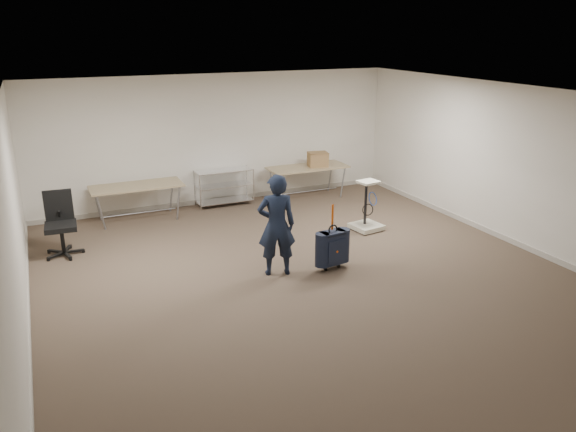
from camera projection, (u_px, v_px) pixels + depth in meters
name	position (u px, v px, depth m)	size (l,w,h in m)	color
ground	(310.00, 279.00, 8.71)	(9.00, 9.00, 0.00)	#423228
room_shell	(275.00, 246.00, 9.89)	(8.00, 9.00, 9.00)	silver
folding_table_left	(137.00, 188.00, 11.16)	(1.80, 0.75, 0.73)	#93815A
folding_table_right	(308.00, 169.00, 12.64)	(1.80, 0.75, 0.73)	#93815A
wire_shelf	(224.00, 186.00, 12.19)	(1.22, 0.47, 0.80)	silver
person	(277.00, 225.00, 8.66)	(0.59, 0.39, 1.63)	black
suitcase	(332.00, 248.00, 8.95)	(0.42, 0.28, 1.09)	black
office_chair	(62.00, 236.00, 9.57)	(0.66, 0.66, 1.09)	black
equipment_cart	(367.00, 217.00, 10.76)	(0.60, 0.60, 0.97)	beige
cardboard_box	(318.00, 159.00, 12.61)	(0.43, 0.32, 0.32)	#A46E4C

